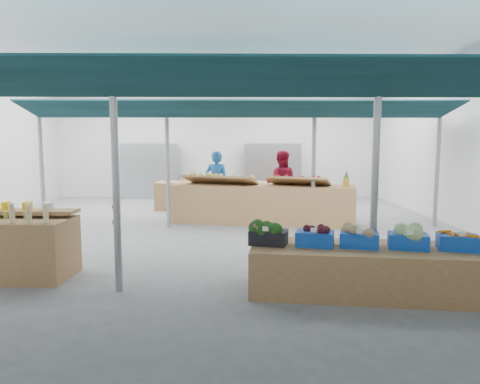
{
  "coord_description": "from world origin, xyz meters",
  "views": [
    {
      "loc": [
        0.59,
        -9.74,
        2.02
      ],
      "look_at": [
        0.7,
        -1.6,
        1.1
      ],
      "focal_mm": 32.0,
      "sensor_mm": 36.0,
      "label": 1
    }
  ],
  "objects_px": {
    "veg_counter": "(372,270)",
    "vendor_right": "(281,183)",
    "vendor_left": "(217,183)",
    "bottle_shelf": "(5,246)",
    "fruit_counter": "(262,204)"
  },
  "relations": [
    {
      "from": "veg_counter",
      "to": "vendor_right",
      "type": "distance_m",
      "value": 6.34
    },
    {
      "from": "vendor_left",
      "to": "vendor_right",
      "type": "xyz_separation_m",
      "value": [
        1.8,
        0.0,
        0.0
      ]
    },
    {
      "from": "bottle_shelf",
      "to": "vendor_right",
      "type": "xyz_separation_m",
      "value": [
        4.79,
        5.5,
        0.43
      ]
    },
    {
      "from": "fruit_counter",
      "to": "vendor_left",
      "type": "relative_size",
      "value": 2.5
    },
    {
      "from": "veg_counter",
      "to": "vendor_left",
      "type": "relative_size",
      "value": 1.78
    },
    {
      "from": "vendor_left",
      "to": "vendor_right",
      "type": "bearing_deg",
      "value": -168.79
    },
    {
      "from": "fruit_counter",
      "to": "vendor_right",
      "type": "bearing_deg",
      "value": 72.6
    },
    {
      "from": "fruit_counter",
      "to": "bottle_shelf",
      "type": "bearing_deg",
      "value": -122.34
    },
    {
      "from": "bottle_shelf",
      "to": "vendor_right",
      "type": "bearing_deg",
      "value": 51.91
    },
    {
      "from": "vendor_right",
      "to": "fruit_counter",
      "type": "bearing_deg",
      "value": 72.6
    },
    {
      "from": "veg_counter",
      "to": "vendor_right",
      "type": "xyz_separation_m",
      "value": [
        -0.55,
        6.28,
        0.6
      ]
    },
    {
      "from": "vendor_right",
      "to": "bottle_shelf",
      "type": "bearing_deg",
      "value": 60.2
    },
    {
      "from": "bottle_shelf",
      "to": "fruit_counter",
      "type": "bearing_deg",
      "value": 49.37
    },
    {
      "from": "fruit_counter",
      "to": "vendor_left",
      "type": "distance_m",
      "value": 1.68
    },
    {
      "from": "fruit_counter",
      "to": "vendor_left",
      "type": "height_order",
      "value": "vendor_left"
    }
  ]
}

